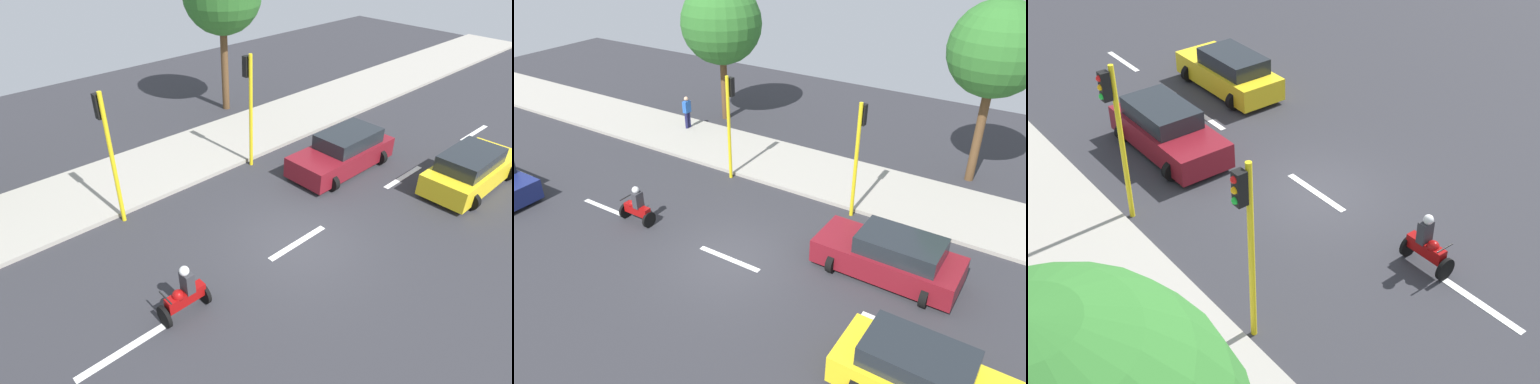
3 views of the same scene
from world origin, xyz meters
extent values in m
cube|color=#2D2D33|center=(0.00, 0.00, -0.05)|extent=(40.00, 60.00, 0.10)
cube|color=#9E998E|center=(7.00, 0.00, 0.07)|extent=(4.00, 60.00, 0.15)
cube|color=white|center=(0.00, -6.00, 0.01)|extent=(0.20, 2.40, 0.01)
cube|color=white|center=(0.00, 0.00, 0.01)|extent=(0.20, 2.40, 0.01)
cube|color=white|center=(0.00, 6.00, 0.01)|extent=(0.20, 2.40, 0.01)
cube|color=white|center=(0.00, 12.00, 0.01)|extent=(0.20, 2.40, 0.01)
cube|color=maroon|center=(2.10, -4.68, 0.56)|extent=(1.83, 4.58, 0.80)
cube|color=#1E2328|center=(2.10, -5.04, 1.24)|extent=(1.54, 2.56, 0.56)
cylinder|color=black|center=(1.29, -3.17, 0.32)|extent=(0.64, 0.22, 0.64)
cylinder|color=black|center=(2.91, -3.17, 0.32)|extent=(0.64, 0.22, 0.64)
cylinder|color=black|center=(1.29, -6.19, 0.32)|extent=(0.64, 0.22, 0.64)
cylinder|color=black|center=(2.91, -6.19, 0.32)|extent=(0.64, 0.22, 0.64)
cylinder|color=black|center=(-1.02, 9.26, 0.32)|extent=(0.64, 0.22, 0.64)
cube|color=#1E2328|center=(-1.94, -6.93, 1.24)|extent=(1.49, 2.52, 0.56)
cylinder|color=black|center=(-1.16, -5.80, 0.32)|extent=(0.64, 0.22, 0.64)
cylinder|color=black|center=(-0.01, 4.84, 0.30)|extent=(0.60, 0.10, 0.60)
cylinder|color=black|center=(-0.01, 3.64, 0.30)|extent=(0.60, 0.10, 0.60)
cube|color=#990C0C|center=(-0.01, 4.19, 0.55)|extent=(0.28, 1.10, 0.36)
sphere|color=#990C0C|center=(-0.01, 4.39, 0.73)|extent=(0.32, 0.32, 0.32)
cylinder|color=black|center=(-0.01, 4.74, 0.90)|extent=(0.55, 0.04, 0.04)
cube|color=#333338|center=(-0.01, 4.09, 1.00)|extent=(0.36, 0.24, 0.60)
sphere|color=silver|center=(-0.01, 4.14, 1.40)|extent=(0.26, 0.26, 0.26)
cylinder|color=#1E1E4C|center=(7.74, 8.55, 0.57)|extent=(0.16, 0.16, 0.85)
cylinder|color=#1E1E4C|center=(7.94, 8.55, 0.57)|extent=(0.16, 0.16, 0.85)
cube|color=#2659B2|center=(7.84, 8.55, 1.30)|extent=(0.40, 0.24, 0.60)
sphere|color=tan|center=(7.84, 8.55, 1.73)|extent=(0.22, 0.22, 0.22)
cylinder|color=yellow|center=(4.75, 3.46, 2.25)|extent=(0.14, 0.14, 4.50)
cube|color=black|center=(4.97, 3.46, 4.00)|extent=(0.24, 0.24, 0.76)
sphere|color=red|center=(5.09, 3.46, 4.24)|extent=(0.16, 0.16, 0.16)
sphere|color=#F2A50C|center=(5.09, 3.46, 4.00)|extent=(0.16, 0.16, 0.16)
sphere|color=green|center=(5.09, 3.46, 3.76)|extent=(0.16, 0.16, 0.16)
cylinder|color=yellow|center=(4.75, -2.26, 2.25)|extent=(0.14, 0.14, 4.50)
cube|color=black|center=(4.97, -2.26, 4.00)|extent=(0.24, 0.24, 0.76)
sphere|color=red|center=(5.09, -2.26, 4.24)|extent=(0.16, 0.16, 0.16)
sphere|color=#F2A50C|center=(5.09, -2.26, 4.00)|extent=(0.16, 0.16, 0.16)
sphere|color=green|center=(5.09, -2.26, 3.76)|extent=(0.16, 0.16, 0.16)
cylinder|color=brown|center=(10.17, -5.32, 2.15)|extent=(0.36, 0.36, 4.29)
sphere|color=#2D6B28|center=(10.17, -5.32, 5.59)|extent=(3.70, 3.70, 3.70)
cylinder|color=brown|center=(10.29, 7.96, 1.84)|extent=(0.36, 0.36, 3.69)
sphere|color=#2D6B28|center=(10.29, 7.96, 5.15)|extent=(4.17, 4.17, 4.17)
camera|label=1|loc=(-7.11, 8.20, 8.84)|focal=30.94mm
camera|label=2|loc=(-10.62, -8.47, 10.24)|focal=35.22mm
camera|label=3|loc=(11.21, 12.78, 11.44)|focal=49.40mm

